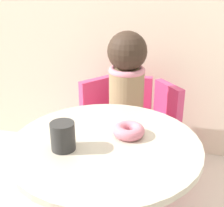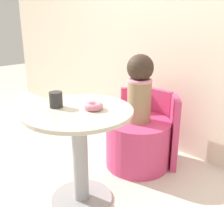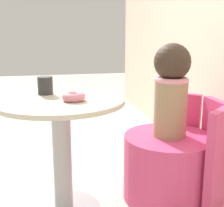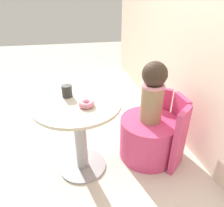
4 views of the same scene
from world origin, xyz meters
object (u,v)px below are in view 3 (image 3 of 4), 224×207
object	(u,v)px
round_table	(62,136)
donut	(74,97)
tub_chair	(168,167)
child_figure	(171,88)
cup	(45,85)

from	to	relation	value
round_table	donut	xyz separation A→B (m)	(0.08, 0.07, 0.24)
tub_chair	donut	bearing A→B (deg)	-79.19
child_figure	donut	xyz separation A→B (m)	(0.11, -0.59, -0.00)
donut	cup	world-z (taller)	cup
round_table	cup	distance (m)	0.31
tub_chair	cup	bearing A→B (deg)	-97.50
child_figure	donut	distance (m)	0.61
tub_chair	cup	world-z (taller)	cup
donut	cup	bearing A→B (deg)	-145.58
child_figure	cup	distance (m)	0.75
round_table	cup	world-z (taller)	cup
round_table	donut	bearing A→B (deg)	42.10
tub_chair	donut	world-z (taller)	donut
round_table	tub_chair	xyz separation A→B (m)	(-0.04, 0.66, -0.27)
child_figure	donut	bearing A→B (deg)	-79.19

